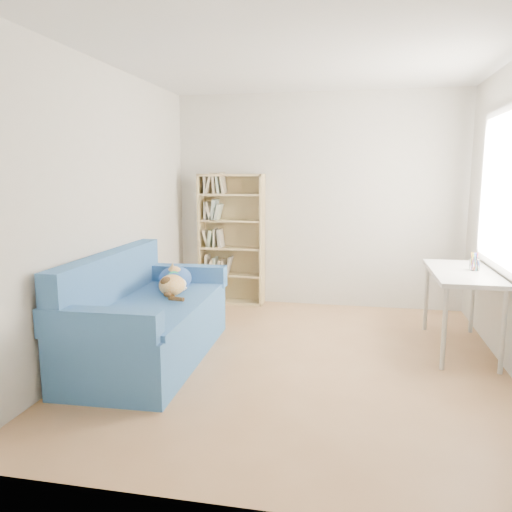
# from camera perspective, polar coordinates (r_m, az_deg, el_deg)

# --- Properties ---
(ground) EXTENTS (4.00, 4.00, 0.00)m
(ground) POSITION_cam_1_polar(r_m,az_deg,el_deg) (4.50, 4.66, -11.89)
(ground) COLOR #9D7047
(ground) RESTS_ON ground
(room_shell) EXTENTS (3.54, 4.04, 2.62)m
(room_shell) POSITION_cam_1_polar(r_m,az_deg,el_deg) (4.22, 6.37, 9.38)
(room_shell) COLOR silver
(room_shell) RESTS_ON ground
(sofa) EXTENTS (0.97, 1.94, 0.95)m
(sofa) POSITION_cam_1_polar(r_m,az_deg,el_deg) (4.56, -12.38, -7.08)
(sofa) COLOR #255086
(sofa) RESTS_ON ground
(bookshelf) EXTENTS (0.81, 0.25, 1.63)m
(bookshelf) POSITION_cam_1_polar(r_m,az_deg,el_deg) (6.28, -2.80, 1.34)
(bookshelf) COLOR tan
(bookshelf) RESTS_ON ground
(desk) EXTENTS (0.56, 1.21, 0.75)m
(desk) POSITION_cam_1_polar(r_m,az_deg,el_deg) (4.97, 22.51, -2.42)
(desk) COLOR white
(desk) RESTS_ON ground
(pen_cup) EXTENTS (0.09, 0.09, 0.17)m
(pen_cup) POSITION_cam_1_polar(r_m,az_deg,el_deg) (5.02, 23.70, -0.79)
(pen_cup) COLOR white
(pen_cup) RESTS_ON desk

